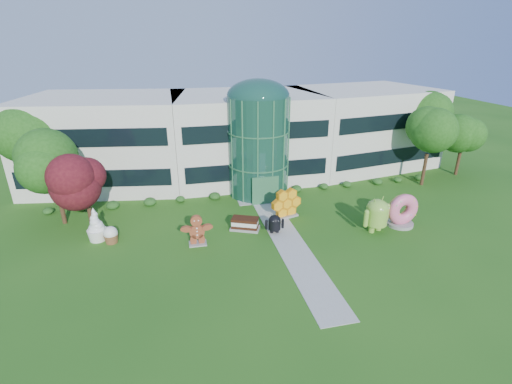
{
  "coord_description": "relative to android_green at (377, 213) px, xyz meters",
  "views": [
    {
      "loc": [
        -8.3,
        -22.77,
        14.89
      ],
      "look_at": [
        -1.61,
        6.0,
        2.6
      ],
      "focal_mm": 26.0,
      "sensor_mm": 36.0,
      "label": 1
    }
  ],
  "objects": [
    {
      "name": "ground",
      "position": [
        -7.57,
        -1.63,
        -1.66
      ],
      "size": [
        140.0,
        140.0,
        0.0
      ],
      "primitive_type": "plane",
      "color": "#215114",
      "rests_on": "ground"
    },
    {
      "name": "cupcake",
      "position": [
        -21.18,
        2.95,
        -0.96
      ],
      "size": [
        1.44,
        1.44,
        1.39
      ],
      "primitive_type": null,
      "rotation": [
        0.0,
        0.0,
        0.29
      ],
      "color": "white",
      "rests_on": "ground"
    },
    {
      "name": "android_black",
      "position": [
        -8.27,
        1.55,
        -0.72
      ],
      "size": [
        1.73,
        1.23,
        1.87
      ],
      "primitive_type": null,
      "rotation": [
        0.0,
        0.0,
        -0.08
      ],
      "color": "black",
      "rests_on": "ground"
    },
    {
      "name": "ice_cream_sandwich",
      "position": [
        -10.52,
        2.69,
        -1.12
      ],
      "size": [
        2.67,
        2.05,
        1.06
      ],
      "primitive_type": null,
      "rotation": [
        0.0,
        0.0,
        -0.41
      ],
      "color": "black",
      "rests_on": "ground"
    },
    {
      "name": "walkway",
      "position": [
        -7.57,
        0.37,
        -1.64
      ],
      "size": [
        2.4,
        20.0,
        0.04
      ],
      "primitive_type": "cube",
      "color": "#9E9E93",
      "rests_on": "ground"
    },
    {
      "name": "froyo",
      "position": [
        -22.28,
        3.66,
        -0.28
      ],
      "size": [
        2.12,
        2.12,
        2.76
      ],
      "primitive_type": null,
      "rotation": [
        0.0,
        0.0,
        -0.41
      ],
      "color": "white",
      "rests_on": "ground"
    },
    {
      "name": "android_green",
      "position": [
        0.0,
        0.0,
        0.0
      ],
      "size": [
        3.37,
        2.73,
        3.31
      ],
      "primitive_type": null,
      "rotation": [
        0.0,
        0.0,
        0.3
      ],
      "color": "#7EB73A",
      "rests_on": "ground"
    },
    {
      "name": "tree_red",
      "position": [
        -23.07,
        5.87,
        1.34
      ],
      "size": [
        4.0,
        4.0,
        6.0
      ],
      "primitive_type": null,
      "color": "#3F0C14",
      "rests_on": "ground"
    },
    {
      "name": "trees_backdrop",
      "position": [
        -7.57,
        11.37,
        2.54
      ],
      "size": [
        52.0,
        8.0,
        8.4
      ],
      "primitive_type": null,
      "color": "#1D4A12",
      "rests_on": "ground"
    },
    {
      "name": "building",
      "position": [
        -7.57,
        16.37,
        2.99
      ],
      "size": [
        46.0,
        15.0,
        9.3
      ],
      "primitive_type": null,
      "color": "beige",
      "rests_on": "ground"
    },
    {
      "name": "honeycomb",
      "position": [
        -6.44,
        4.22,
        -0.44
      ],
      "size": [
        3.27,
        1.89,
        2.43
      ],
      "primitive_type": null,
      "rotation": [
        0.0,
        0.0,
        0.27
      ],
      "color": "#FFA919",
      "rests_on": "ground"
    },
    {
      "name": "gingerbread",
      "position": [
        -14.6,
        1.16,
        -0.4
      ],
      "size": [
        2.75,
        1.1,
        2.52
      ],
      "primitive_type": null,
      "rotation": [
        0.0,
        0.0,
        -0.02
      ],
      "color": "maroon",
      "rests_on": "ground"
    },
    {
      "name": "atrium",
      "position": [
        -7.57,
        10.37,
        3.24
      ],
      "size": [
        6.0,
        6.0,
        9.8
      ],
      "primitive_type": "cylinder",
      "color": "#194738",
      "rests_on": "ground"
    },
    {
      "name": "donut",
      "position": [
        2.64,
        0.48,
        -0.19
      ],
      "size": [
        2.9,
        1.52,
        2.94
      ],
      "primitive_type": null,
      "rotation": [
        0.0,
        0.0,
        0.06
      ],
      "color": "#D6516C",
      "rests_on": "ground"
    }
  ]
}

